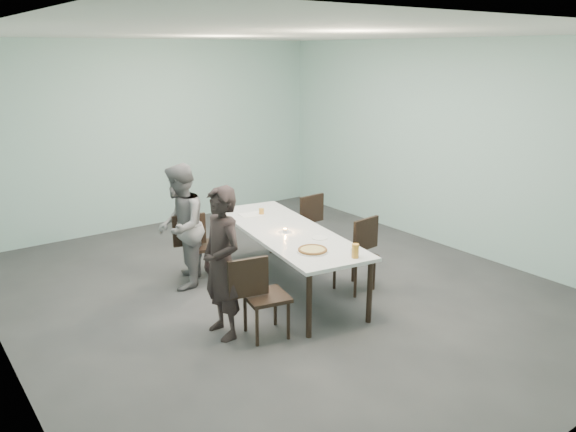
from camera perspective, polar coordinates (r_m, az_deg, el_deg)
ground at (r=6.95m, az=-0.99°, el=-7.55°), size 7.00×7.00×0.00m
room_shell at (r=6.40m, az=-1.08°, el=9.26°), size 6.02×7.02×3.01m
table at (r=6.78m, az=-0.11°, el=-1.89°), size 1.31×2.71×0.75m
chair_near_left at (r=5.69m, az=-2.99°, el=-7.67°), size 0.64×0.50×0.87m
chair_far_left at (r=7.21m, az=-9.10°, el=-2.56°), size 0.64×0.50×0.87m
chair_near_right at (r=6.90m, az=7.26°, el=-3.36°), size 0.63×0.46×0.87m
chair_far_right at (r=7.93m, az=1.84°, el=-0.59°), size 0.62×0.45×0.87m
diner_near at (r=5.66m, az=-6.73°, el=-4.78°), size 0.38×0.57×1.57m
diner_far at (r=6.95m, az=-10.87°, el=-1.06°), size 0.90×0.95×1.54m
pizza at (r=6.04m, az=2.51°, el=-3.47°), size 0.34×0.34×0.04m
side_plate at (r=6.47m, az=3.22°, el=-2.23°), size 0.18×0.18×0.01m
beer_glass at (r=5.89m, az=6.85°, el=-3.54°), size 0.08×0.08×0.15m
water_tumbler at (r=5.95m, az=6.75°, el=-3.61°), size 0.08×0.08×0.09m
tealight at (r=6.67m, az=-0.28°, el=-1.48°), size 0.06×0.06×0.05m
amber_tumbler at (r=7.40m, az=-2.71°, el=0.47°), size 0.07×0.07×0.08m
menu at (r=7.40m, az=-3.72°, el=0.16°), size 0.33×0.27×0.01m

